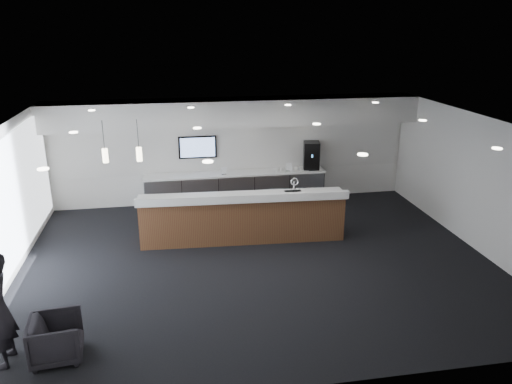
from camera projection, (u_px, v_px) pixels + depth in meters
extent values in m
plane|color=black|center=(258.00, 261.00, 10.81)|extent=(10.00, 10.00, 0.00)
cube|color=black|center=(258.00, 124.00, 9.85)|extent=(10.00, 8.00, 0.02)
cube|color=silver|center=(233.00, 150.00, 14.06)|extent=(10.00, 0.02, 3.00)
cube|color=silver|center=(1.00, 211.00, 9.52)|extent=(0.02, 8.00, 3.00)
cube|color=silver|center=(478.00, 183.00, 11.14)|extent=(0.02, 8.00, 3.00)
cube|color=silver|center=(235.00, 112.00, 13.27)|extent=(10.00, 0.90, 0.70)
cube|color=silver|center=(233.00, 147.00, 14.00)|extent=(9.80, 0.06, 1.40)
cube|color=silver|center=(3.00, 211.00, 9.52)|extent=(0.04, 7.36, 2.55)
cube|color=#A1A3A9|center=(235.00, 189.00, 14.06)|extent=(5.00, 0.60, 0.90)
cube|color=white|center=(235.00, 173.00, 13.91)|extent=(5.06, 0.66, 0.05)
cylinder|color=silver|center=(163.00, 196.00, 13.42)|extent=(0.60, 0.02, 0.02)
cylinder|color=silver|center=(201.00, 193.00, 13.59)|extent=(0.60, 0.02, 0.02)
cylinder|color=silver|center=(237.00, 191.00, 13.75)|extent=(0.60, 0.02, 0.02)
cylinder|color=silver|center=(272.00, 189.00, 13.91)|extent=(0.60, 0.02, 0.02)
cylinder|color=silver|center=(307.00, 188.00, 14.08)|extent=(0.60, 0.02, 0.02)
cube|color=black|center=(198.00, 147.00, 13.77)|extent=(1.05, 0.07, 0.62)
cube|color=#2C4FB3|center=(198.00, 147.00, 13.73)|extent=(0.95, 0.01, 0.54)
cylinder|color=#FFF0C6|center=(139.00, 156.00, 10.44)|extent=(0.12, 0.12, 0.30)
cylinder|color=#FFF0C6|center=(104.00, 158.00, 10.33)|extent=(0.12, 0.12, 0.30)
cube|color=#532C1B|center=(243.00, 219.00, 11.73)|extent=(4.77, 0.91, 1.05)
cube|color=white|center=(243.00, 197.00, 11.55)|extent=(4.85, 1.00, 0.06)
cube|color=white|center=(244.00, 199.00, 11.17)|extent=(4.82, 0.37, 0.18)
cylinder|color=silver|center=(294.00, 187.00, 11.73)|extent=(0.04, 0.04, 0.28)
torus|color=silver|center=(295.00, 182.00, 11.63)|extent=(0.19, 0.04, 0.19)
cube|color=black|center=(311.00, 155.00, 14.18)|extent=(0.53, 0.57, 0.77)
cube|color=silver|center=(313.00, 170.00, 14.05)|extent=(0.28, 0.12, 0.02)
cube|color=white|center=(224.00, 171.00, 13.69)|extent=(0.14, 0.04, 0.20)
cube|color=white|center=(289.00, 167.00, 14.00)|extent=(0.17, 0.08, 0.23)
imported|color=black|center=(56.00, 338.00, 7.59)|extent=(0.84, 0.82, 0.70)
imported|color=white|center=(301.00, 168.00, 14.12)|extent=(0.10, 0.10, 0.09)
imported|color=white|center=(296.00, 169.00, 14.09)|extent=(0.14, 0.14, 0.09)
imported|color=white|center=(292.00, 169.00, 14.07)|extent=(0.12, 0.12, 0.09)
imported|color=white|center=(287.00, 169.00, 14.05)|extent=(0.13, 0.13, 0.09)
imported|color=white|center=(282.00, 169.00, 14.02)|extent=(0.14, 0.14, 0.09)
imported|color=white|center=(277.00, 170.00, 14.00)|extent=(0.11, 0.11, 0.09)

